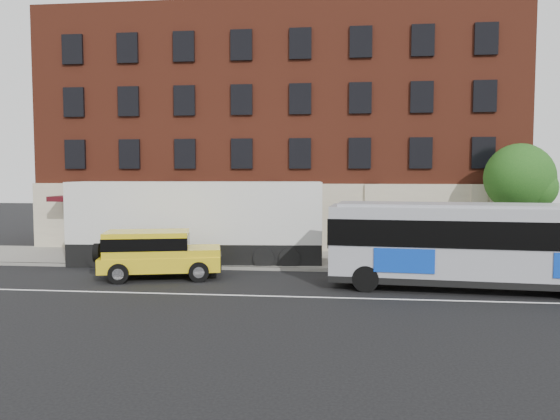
# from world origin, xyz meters

# --- Properties ---
(ground) EXTENTS (120.00, 120.00, 0.00)m
(ground) POSITION_xyz_m (0.00, 0.00, 0.00)
(ground) COLOR black
(ground) RESTS_ON ground
(sidewalk) EXTENTS (60.00, 6.00, 0.15)m
(sidewalk) POSITION_xyz_m (0.00, 9.00, 0.07)
(sidewalk) COLOR gray
(sidewalk) RESTS_ON ground
(kerb) EXTENTS (60.00, 0.25, 0.15)m
(kerb) POSITION_xyz_m (0.00, 6.00, 0.07)
(kerb) COLOR gray
(kerb) RESTS_ON ground
(lane_line) EXTENTS (60.00, 0.12, 0.01)m
(lane_line) POSITION_xyz_m (0.00, 0.50, 0.01)
(lane_line) COLOR white
(lane_line) RESTS_ON ground
(building) EXTENTS (30.00, 12.10, 15.00)m
(building) POSITION_xyz_m (-0.01, 16.92, 7.58)
(building) COLOR maroon
(building) RESTS_ON sidewalk
(sign_pole) EXTENTS (0.30, 0.20, 2.50)m
(sign_pole) POSITION_xyz_m (-8.50, 6.15, 1.45)
(sign_pole) COLOR gray
(sign_pole) RESTS_ON ground
(street_tree) EXTENTS (3.60, 3.60, 6.20)m
(street_tree) POSITION_xyz_m (13.54, 9.48, 4.41)
(street_tree) COLOR #322219
(street_tree) RESTS_ON sidewalk
(city_bus) EXTENTS (13.16, 3.91, 3.55)m
(city_bus) POSITION_xyz_m (10.17, 2.47, 1.96)
(city_bus) COLOR #9D9FA7
(city_bus) RESTS_ON ground
(yellow_suv) EXTENTS (5.83, 3.42, 2.17)m
(yellow_suv) POSITION_xyz_m (-4.26, 3.50, 1.24)
(yellow_suv) COLOR yellow
(yellow_suv) RESTS_ON ground
(shipping_container) EXTENTS (13.17, 3.65, 4.33)m
(shipping_container) POSITION_xyz_m (-3.35, 7.44, 2.14)
(shipping_container) COLOR black
(shipping_container) RESTS_ON ground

